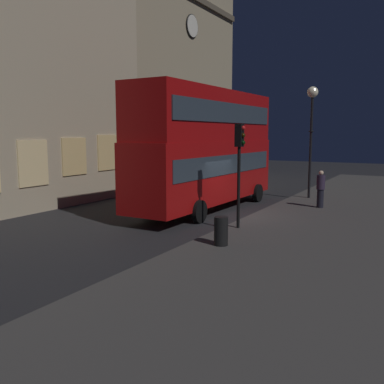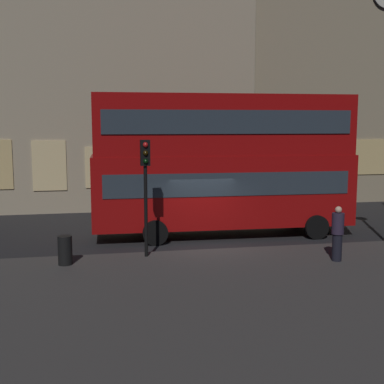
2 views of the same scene
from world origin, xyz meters
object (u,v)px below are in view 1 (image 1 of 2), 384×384
Objects in this scene: street_lamp at (312,112)px; litter_bin at (221,231)px; traffic_light_near_kerb at (240,154)px; traffic_light_far_side at (238,147)px; double_decker_bus at (206,145)px; pedestrian at (321,189)px.

litter_bin is at bearing -179.54° from street_lamp.
traffic_light_near_kerb is 1.03× the size of traffic_light_far_side.
double_decker_bus is 4.70m from traffic_light_near_kerb.
traffic_light_far_side is 0.62× the size of street_lamp.
litter_bin is at bearing -169.21° from traffic_light_near_kerb.
street_lamp is (9.04, -0.42, 1.94)m from traffic_light_near_kerb.
traffic_light_far_side is at bearing 15.94° from double_decker_bus.
double_decker_bus is at bearing 29.12° from traffic_light_far_side.
litter_bin is at bearing -147.51° from double_decker_bus.
traffic_light_near_kerb is at bearing 177.34° from street_lamp.
pedestrian is (-7.35, -7.50, -1.70)m from traffic_light_far_side.
pedestrian is (-2.94, -1.28, -3.85)m from street_lamp.
double_decker_bus is 2.80× the size of traffic_light_far_side.
traffic_light_far_side is 17.42m from litter_bin.
double_decker_bus is 10.34m from traffic_light_far_side.
double_decker_bus is 2.71× the size of traffic_light_near_kerb.
traffic_light_far_side reaches higher than litter_bin.
double_decker_bus reaches higher than traffic_light_near_kerb.
traffic_light_near_kerb is 6.61m from pedestrian.
pedestrian is (2.64, -4.88, -2.11)m from double_decker_bus.
traffic_light_near_kerb reaches higher than traffic_light_far_side.
pedestrian is 8.83m from litter_bin.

